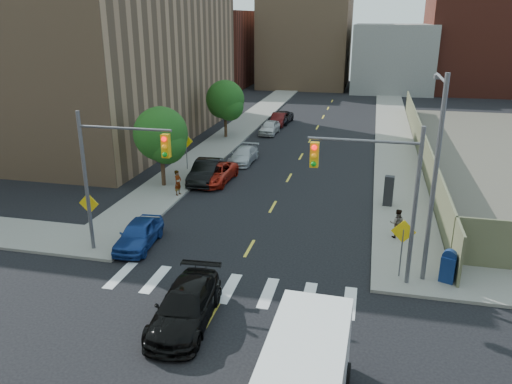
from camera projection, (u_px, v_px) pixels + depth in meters
The scene contains 30 objects.
ground at pixel (196, 344), 17.73m from camera, with size 160.00×160.00×0.00m, color black.
sidewalk_nw at pixel (254, 117), 57.50m from camera, with size 3.50×73.00×0.15m, color gray.
sidewalk_ne at pixel (392, 124), 54.18m from camera, with size 3.50×73.00×0.15m, color gray.
fence_north at pixel (421, 143), 40.99m from camera, with size 0.12×44.00×2.50m, color #585A3F.
building_nw at pixel (80, 51), 47.37m from camera, with size 22.00×30.00×16.00m, color #8C6B4C.
bg_bldg_west at pixel (211, 48), 84.78m from camera, with size 14.00×18.00×12.00m, color #592319.
bg_bldg_midwest at pixel (306, 40), 82.70m from camera, with size 14.00×16.00×15.00m, color #8C6B4C.
bg_bldg_center at pixel (392, 57), 78.68m from camera, with size 12.00×16.00×10.00m, color gray.
bg_bldg_east at pixel (488, 38), 76.53m from camera, with size 18.00×18.00×16.00m, color #592319.
signal_nw at pixel (113, 165), 23.03m from camera, with size 4.59×0.30×7.00m.
signal_ne at pixel (379, 184), 20.46m from camera, with size 4.59×0.30×7.00m.
streetlight_ne at pixel (435, 165), 20.59m from camera, with size 0.25×3.70×9.00m.
warn_sign_nw at pixel (90, 209), 24.72m from camera, with size 1.06×0.06×2.83m.
warn_sign_ne at pixel (403, 238), 21.50m from camera, with size 1.06×0.06×2.83m.
warn_sign_midwest at pixel (186, 145), 37.12m from camera, with size 1.06×0.06×2.83m.
tree_west_near at pixel (161, 137), 33.04m from camera, with size 3.66×3.64×5.52m.
tree_west_far at pixel (225, 102), 46.82m from camera, with size 3.66×3.64×5.52m.
parked_car_blue at pixel (139, 234), 25.12m from camera, with size 1.60×3.99×1.36m, color navy.
parked_car_black at pixel (207, 171), 34.97m from camera, with size 1.65×4.74×1.56m, color black.
parked_car_red at pixel (215, 173), 34.93m from camera, with size 2.18×4.74×1.32m, color #A81F10.
parked_car_silver at pixel (244, 155), 39.72m from camera, with size 1.72×4.23×1.23m, color #B4B8BD.
parked_car_white at pixel (270, 127), 49.48m from camera, with size 1.57×3.91×1.33m, color silver.
parked_car_maroon at pixel (278, 119), 53.36m from camera, with size 1.39×3.97×1.31m, color #450E0D.
parked_car_grey at pixel (281, 117), 54.61m from camera, with size 2.07×4.50×1.25m, color black.
black_sedan at pixel (185, 306), 18.74m from camera, with size 2.01×4.96×1.44m, color black.
cargo_van at pixel (304, 380), 13.98m from camera, with size 2.50×5.76×2.62m.
mailbox at pixel (448, 266), 21.43m from camera, with size 0.74×0.65×1.50m.
payphone at pixel (389, 191), 30.15m from camera, with size 0.55×0.45×1.85m, color black.
pedestrian_west at pixel (178, 183), 31.97m from camera, with size 0.60×0.39×1.64m, color gray.
pedestrian_east at pixel (397, 223), 25.75m from camera, with size 0.76×0.59×1.55m, color gray.
Camera 1 is at (5.49, -14.06, 10.99)m, focal length 35.00 mm.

